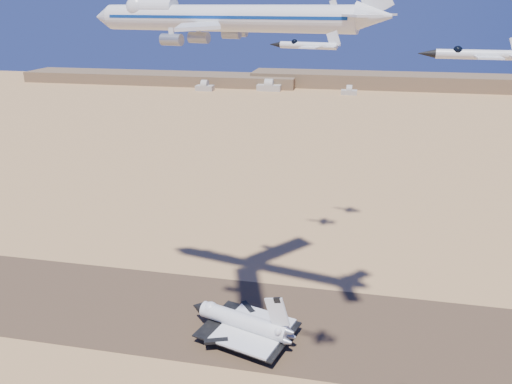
% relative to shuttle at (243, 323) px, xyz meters
% --- Properties ---
extents(ground, '(1200.00, 1200.00, 0.00)m').
position_rel_shuttle_xyz_m(ground, '(-17.71, 8.69, -4.97)').
color(ground, tan).
rests_on(ground, ground).
extents(runway, '(600.00, 50.00, 0.06)m').
position_rel_shuttle_xyz_m(runway, '(-17.71, 8.69, -4.94)').
color(runway, brown).
rests_on(runway, ground).
extents(ridgeline, '(960.00, 90.00, 18.00)m').
position_rel_shuttle_xyz_m(ridgeline, '(47.60, 536.00, 2.66)').
color(ridgeline, '#7C6345').
rests_on(ridgeline, ground).
extents(hangars, '(200.50, 29.50, 30.00)m').
position_rel_shuttle_xyz_m(hangars, '(-81.71, 487.13, -0.14)').
color(hangars, '#AAA696').
rests_on(hangars, ground).
extents(shuttle, '(37.88, 29.82, 18.49)m').
position_rel_shuttle_xyz_m(shuttle, '(0.00, 0.00, 0.00)').
color(shuttle, silver).
rests_on(shuttle, runway).
extents(carrier_747, '(86.71, 65.68, 21.53)m').
position_rel_shuttle_xyz_m(carrier_747, '(-7.72, 3.67, 93.69)').
color(carrier_747, silver).
extents(crew_a, '(0.53, 0.69, 1.68)m').
position_rel_shuttle_xyz_m(crew_a, '(7.22, -4.90, -4.07)').
color(crew_a, '#E95E0D').
rests_on(crew_a, runway).
extents(crew_b, '(0.48, 0.80, 1.62)m').
position_rel_shuttle_xyz_m(crew_b, '(6.54, -7.55, -4.10)').
color(crew_b, '#E95E0D').
rests_on(crew_b, runway).
extents(crew_c, '(1.16, 1.02, 1.77)m').
position_rel_shuttle_xyz_m(crew_c, '(11.90, -5.01, -4.03)').
color(crew_c, '#E95E0D').
rests_on(crew_c, runway).
extents(chase_jet_a, '(13.61, 7.75, 3.43)m').
position_rel_shuttle_xyz_m(chase_jet_a, '(21.60, -37.55, 90.01)').
color(chase_jet_a, silver).
extents(chase_jet_b, '(14.05, 7.53, 3.50)m').
position_rel_shuttle_xyz_m(chase_jet_b, '(46.65, -59.92, 90.81)').
color(chase_jet_b, silver).
extents(chase_jet_c, '(15.49, 8.30, 3.86)m').
position_rel_shuttle_xyz_m(chase_jet_c, '(15.66, 53.48, 95.91)').
color(chase_jet_c, silver).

